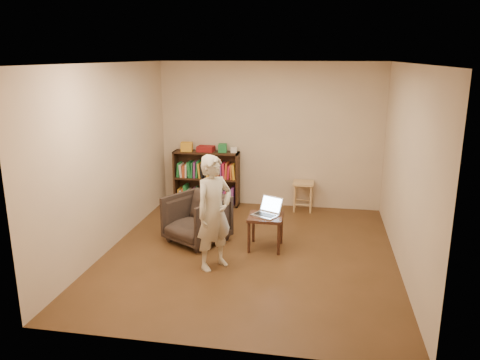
% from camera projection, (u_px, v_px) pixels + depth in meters
% --- Properties ---
extents(floor, '(4.50, 4.50, 0.00)m').
position_uv_depth(floor, '(250.00, 253.00, 6.59)').
color(floor, '#432B15').
rests_on(floor, ground).
extents(ceiling, '(4.50, 4.50, 0.00)m').
position_uv_depth(ceiling, '(251.00, 63.00, 5.91)').
color(ceiling, silver).
rests_on(ceiling, wall_back).
extents(wall_back, '(4.00, 0.00, 4.00)m').
position_uv_depth(wall_back, '(270.00, 136.00, 8.39)').
color(wall_back, '#BDA58F').
rests_on(wall_back, floor).
extents(wall_left, '(0.00, 4.50, 4.50)m').
position_uv_depth(wall_left, '(110.00, 158.00, 6.59)').
color(wall_left, '#BDA58F').
rests_on(wall_left, floor).
extents(wall_right, '(0.00, 4.50, 4.50)m').
position_uv_depth(wall_right, '(406.00, 169.00, 5.91)').
color(wall_right, '#BDA58F').
rests_on(wall_right, floor).
extents(bookshelf, '(1.20, 0.30, 1.00)m').
position_uv_depth(bookshelf, '(207.00, 181.00, 8.66)').
color(bookshelf, black).
rests_on(bookshelf, floor).
extents(box_yellow, '(0.22, 0.17, 0.17)m').
position_uv_depth(box_yellow, '(187.00, 147.00, 8.52)').
color(box_yellow, gold).
rests_on(box_yellow, bookshelf).
extents(red_cloth, '(0.32, 0.24, 0.10)m').
position_uv_depth(red_cloth, '(206.00, 149.00, 8.51)').
color(red_cloth, maroon).
rests_on(red_cloth, bookshelf).
extents(box_green, '(0.17, 0.17, 0.15)m').
position_uv_depth(box_green, '(222.00, 148.00, 8.45)').
color(box_green, '#1F7538').
rests_on(box_green, bookshelf).
extents(box_white, '(0.13, 0.13, 0.09)m').
position_uv_depth(box_white, '(234.00, 150.00, 8.43)').
color(box_white, silver).
rests_on(box_white, bookshelf).
extents(stool, '(0.36, 0.36, 0.52)m').
position_uv_depth(stool, '(303.00, 188.00, 8.30)').
color(stool, tan).
rests_on(stool, floor).
extents(armchair, '(1.06, 1.07, 0.72)m').
position_uv_depth(armchair, '(197.00, 219.00, 6.90)').
color(armchair, '#322821').
rests_on(armchair, floor).
extents(side_table, '(0.48, 0.48, 0.49)m').
position_uv_depth(side_table, '(266.00, 221.00, 6.66)').
color(side_table, black).
rests_on(side_table, floor).
extents(laptop, '(0.46, 0.46, 0.25)m').
position_uv_depth(laptop, '(267.00, 211.00, 6.66)').
color(laptop, silver).
rests_on(laptop, side_table).
extents(person, '(0.62, 0.65, 1.50)m').
position_uv_depth(person, '(214.00, 213.00, 5.97)').
color(person, beige).
rests_on(person, floor).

